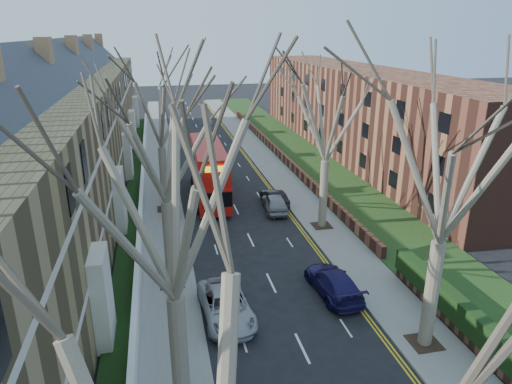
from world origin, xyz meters
TOP-DOWN VIEW (x-y plane):
  - pavement_left at (-6.00, 39.00)m, footprint 3.00×102.00m
  - pavement_right at (6.00, 39.00)m, footprint 3.00×102.00m
  - terrace_left at (-13.65, 31.00)m, footprint 9.70×78.00m
  - flats_right at (17.46, 43.00)m, footprint 13.97×54.00m
  - front_wall_left at (-7.65, 31.00)m, footprint 0.30×78.00m
  - grass_verge_right at (10.50, 39.00)m, footprint 6.00×102.00m
  - tree_left_mid at (-5.70, 6.00)m, footprint 10.50×10.50m
  - tree_left_far at (-5.70, 16.00)m, footprint 10.15×10.15m
  - tree_left_dist at (-5.70, 28.00)m, footprint 10.50×10.50m
  - tree_right_mid at (5.70, 8.00)m, footprint 10.50×10.50m
  - tree_right_far at (5.70, 22.00)m, footprint 10.15×10.15m
  - double_decker_bus at (-1.79, 30.34)m, footprint 3.01×11.24m
  - car_left_far at (-3.11, 12.18)m, footprint 2.70×5.30m
  - car_right_near at (3.13, 13.15)m, footprint 2.27×5.02m
  - car_right_mid at (3.06, 25.98)m, footprint 2.11×4.44m
  - car_right_far at (3.36, 27.37)m, footprint 1.81×4.03m

SIDE VIEW (x-z plane):
  - pavement_left at x=-6.00m, z-range 0.00..0.12m
  - pavement_right at x=6.00m, z-range 0.00..0.12m
  - grass_verge_right at x=10.50m, z-range 0.12..0.18m
  - front_wall_left at x=-7.65m, z-range 0.12..1.12m
  - car_right_far at x=3.36m, z-range 0.00..1.29m
  - car_right_near at x=3.13m, z-range 0.00..1.42m
  - car_left_far at x=-3.11m, z-range 0.00..1.43m
  - car_right_mid at x=3.06m, z-range 0.00..1.47m
  - double_decker_bus at x=-1.79m, z-range -0.04..4.64m
  - flats_right at x=17.46m, z-range -0.02..9.98m
  - terrace_left at x=-13.65m, z-range -1.27..12.33m
  - tree_left_far at x=-5.70m, z-range 2.13..16.35m
  - tree_right_far at x=5.70m, z-range 2.13..16.35m
  - tree_left_mid at x=-5.70m, z-range 2.20..16.91m
  - tree_right_mid at x=5.70m, z-range 2.20..16.91m
  - tree_left_dist at x=-5.70m, z-range 2.20..16.91m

